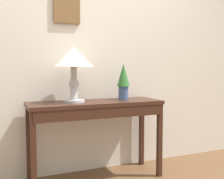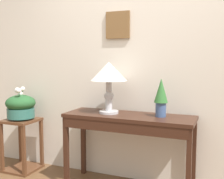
# 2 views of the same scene
# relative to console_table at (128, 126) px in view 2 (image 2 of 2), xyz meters

# --- Properties ---
(back_wall_with_art) EXTENTS (9.00, 0.13, 2.80)m
(back_wall_with_art) POSITION_rel_console_table_xyz_m (0.08, 0.33, 0.73)
(back_wall_with_art) COLOR beige
(back_wall_with_art) RESTS_ON ground
(console_table) EXTENTS (1.30, 0.43, 0.78)m
(console_table) POSITION_rel_console_table_xyz_m (0.00, 0.00, 0.00)
(console_table) COLOR #381E14
(console_table) RESTS_ON ground
(table_lamp) EXTENTS (0.37, 0.37, 0.52)m
(table_lamp) POSITION_rel_console_table_xyz_m (-0.21, 0.02, 0.50)
(table_lamp) COLOR #B7B7BC
(table_lamp) RESTS_ON console_table
(potted_plant_on_console) EXTENTS (0.13, 0.13, 0.37)m
(potted_plant_on_console) POSITION_rel_console_table_xyz_m (0.31, 0.06, 0.31)
(potted_plant_on_console) COLOR #3D5684
(potted_plant_on_console) RESTS_ON console_table
(pedestal_stand_left) EXTENTS (0.37, 0.37, 0.62)m
(pedestal_stand_left) POSITION_rel_console_table_xyz_m (-1.34, 0.02, -0.36)
(pedestal_stand_left) COLOR #56331E
(pedestal_stand_left) RESTS_ON ground
(planter_bowl_wide) EXTENTS (0.34, 0.34, 0.38)m
(planter_bowl_wide) POSITION_rel_console_table_xyz_m (-1.34, 0.02, 0.11)
(planter_bowl_wide) COLOR #2D665B
(planter_bowl_wide) RESTS_ON pedestal_stand_left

